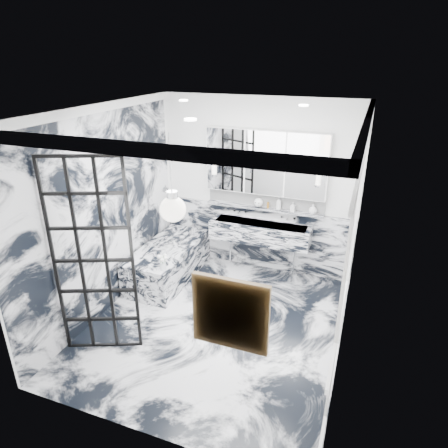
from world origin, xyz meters
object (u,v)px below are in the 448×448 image
at_px(crittall_door, 93,260).
at_px(bathtub, 169,262).
at_px(trough_sink, 260,232).
at_px(mirror_cabinet, 266,163).

height_order(crittall_door, bathtub, crittall_door).
distance_m(crittall_door, bathtub, 2.00).
relative_size(crittall_door, trough_sink, 1.50).
bearing_deg(mirror_cabinet, trough_sink, -90.00).
height_order(trough_sink, bathtub, trough_sink).
relative_size(crittall_door, bathtub, 1.45).
xyz_separation_m(mirror_cabinet, bathtub, (-1.32, -0.83, -1.54)).
bearing_deg(mirror_cabinet, bathtub, -147.94).
bearing_deg(bathtub, crittall_door, -88.67).
bearing_deg(crittall_door, trough_sink, 39.64).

